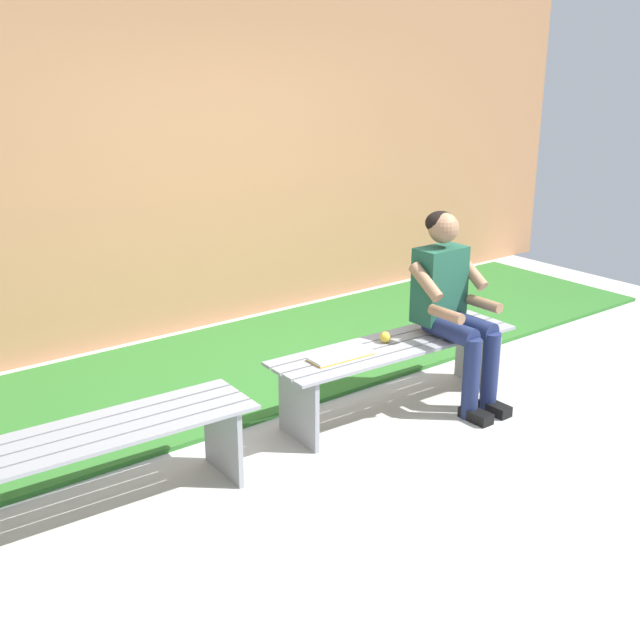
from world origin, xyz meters
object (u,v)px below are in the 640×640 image
object	(u,v)px
person_seated	(452,301)
book_open	(341,356)
bench_near	(396,359)
bench_far	(82,455)
apple	(385,337)

from	to	relation	value
person_seated	book_open	size ratio (longest dim) A/B	3.05
bench_near	bench_far	world-z (taller)	same
bench_far	book_open	bearing A→B (deg)	-179.23
bench_near	book_open	xyz separation A→B (m)	(0.44, -0.02, 0.12)
apple	person_seated	bearing A→B (deg)	160.71
apple	book_open	size ratio (longest dim) A/B	0.17
bench_near	book_open	size ratio (longest dim) A/B	4.24
bench_near	bench_far	distance (m)	2.10
bench_far	apple	world-z (taller)	apple
bench_near	person_seated	bearing A→B (deg)	165.42
bench_far	apple	bearing A→B (deg)	-178.54
person_seated	bench_near	bearing A→B (deg)	-14.58
bench_far	person_seated	distance (m)	2.52
apple	book_open	world-z (taller)	apple
person_seated	apple	xyz separation A→B (m)	(0.44, -0.15, -0.20)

